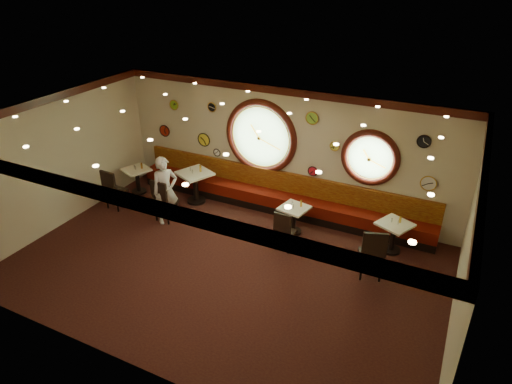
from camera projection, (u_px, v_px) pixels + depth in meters
The scene contains 50 objects.
floor at pixel (226, 266), 9.82m from camera, with size 9.00×6.00×0.00m, color black.
ceiling at pixel (220, 124), 8.35m from camera, with size 9.00×6.00×0.02m, color #B39032.
wall_back at pixel (282, 150), 11.47m from camera, with size 9.00×0.02×3.20m, color beige.
wall_front at pixel (121, 288), 6.69m from camera, with size 9.00×0.02×3.20m, color beige.
wall_left at pixel (59, 161), 10.85m from camera, with size 0.02×6.00×3.20m, color beige.
wall_right at pixel (466, 259), 7.32m from camera, with size 0.02×6.00×3.20m, color beige.
molding_back at pixel (283, 91), 10.74m from camera, with size 9.00×0.10×0.18m, color #39100A.
molding_front at pixel (108, 195), 6.04m from camera, with size 9.00×0.10×0.18m, color #39100A.
molding_left at pixel (47, 99), 10.13m from camera, with size 0.10×6.00×0.18m, color #39100A.
molding_right at pixel (484, 174), 6.64m from camera, with size 0.10×6.00×0.18m, color #39100A.
banquette_base at pixel (277, 207), 11.94m from camera, with size 8.00×0.55×0.20m, color black.
banquette_seat at pixel (277, 198), 11.82m from camera, with size 8.00×0.55×0.30m, color #530E07.
banquette_back at pixel (281, 181), 11.81m from camera, with size 8.00×0.10×0.55m, color #661208.
porthole_left_glass at pixel (261, 137), 11.59m from camera, with size 1.66×1.66×0.02m, color #79AE68.
porthole_left_frame at pixel (261, 137), 11.58m from camera, with size 1.98×1.98×0.18m, color #39100A.
porthole_left_ring at pixel (260, 137), 11.55m from camera, with size 1.61×1.61×0.03m, color gold.
porthole_right_glass at pixel (370, 158), 10.51m from camera, with size 1.10×1.10×0.02m, color #79AE68.
porthole_right_frame at pixel (370, 158), 10.50m from camera, with size 1.38×1.38×0.18m, color #39100A.
porthole_right_ring at pixel (370, 158), 10.48m from camera, with size 1.09×1.09×0.03m, color gold.
wall_clock_0 at pixel (165, 131), 12.88m from camera, with size 0.32×0.32×0.03m, color red.
wall_clock_1 at pixel (212, 107), 11.84m from camera, with size 0.24×0.24×0.03m, color black.
wall_clock_2 at pixel (312, 118), 10.71m from camera, with size 0.30×0.30×0.03m, color #7FBC3B.
wall_clock_3 at pixel (424, 141), 9.78m from camera, with size 0.28×0.28×0.03m, color black.
wall_clock_4 at pixel (313, 171), 11.29m from camera, with size 0.24×0.24×0.03m, color red.
wall_clock_5 at pixel (174, 105), 12.35m from camera, with size 0.26×0.26×0.03m, color #87C928.
wall_clock_6 at pixel (204, 140), 12.39m from camera, with size 0.36×0.36×0.03m, color gold.
wall_clock_7 at pixel (217, 152), 12.37m from camera, with size 0.20×0.20×0.03m, color white.
wall_clock_8 at pixel (335, 146), 10.75m from camera, with size 0.22×0.22×0.03m, color #F5F752.
wall_clock_9 at pixel (428, 183), 10.12m from camera, with size 0.34×0.34×0.03m, color silver.
table_a at pixel (137, 178), 12.67m from camera, with size 0.86×0.86×0.72m.
table_b at pixel (195, 183), 12.15m from camera, with size 1.05×1.05×0.87m.
table_c at pixel (294, 217), 10.82m from camera, with size 0.74×0.74×0.69m.
table_d at pixel (393, 234), 10.11m from camera, with size 0.88×0.88×0.73m.
chair_a at pixel (112, 187), 11.77m from camera, with size 0.49×0.49×0.68m.
chair_b at pixel (163, 198), 11.20m from camera, with size 0.50×0.50×0.70m.
chair_c at pixel (284, 229), 10.10m from camera, with size 0.43×0.43×0.61m.
chair_d at pixel (373, 251), 9.15m from camera, with size 0.62×0.62×0.72m.
condiment_a_salt at pixel (134, 167), 12.55m from camera, with size 0.04×0.04×0.10m, color silver.
condiment_b_salt at pixel (190, 169), 12.08m from camera, with size 0.03×0.03×0.09m, color silver.
condiment_c_salt at pixel (292, 204), 10.73m from camera, with size 0.04×0.04×0.11m, color silver.
condiment_d_salt at pixel (392, 220), 10.02m from camera, with size 0.03×0.03×0.09m, color #BBBCBF.
condiment_a_pepper at pixel (135, 168), 12.50m from camera, with size 0.04×0.04×0.10m, color silver.
condiment_b_pepper at pixel (192, 172), 11.93m from camera, with size 0.03×0.03×0.09m, color silver.
condiment_c_pepper at pixel (293, 207), 10.64m from camera, with size 0.03×0.03×0.09m, color silver.
condiment_d_pepper at pixel (398, 223), 9.93m from camera, with size 0.03×0.03×0.09m, color silver.
condiment_a_bottle at pixel (142, 166), 12.55m from camera, with size 0.05×0.05×0.17m, color #C6812E.
condiment_b_bottle at pixel (200, 169), 12.00m from camera, with size 0.06×0.06×0.18m, color gold.
condiment_c_bottle at pixel (301, 203), 10.70m from camera, with size 0.05×0.05×0.16m, color gold.
condiment_d_bottle at pixel (400, 220), 9.98m from camera, with size 0.05×0.05×0.16m, color gold.
waiter at pixel (165, 191), 11.09m from camera, with size 0.63×0.41×1.72m, color silver.
Camera 1 is at (4.12, -6.88, 5.92)m, focal length 32.00 mm.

